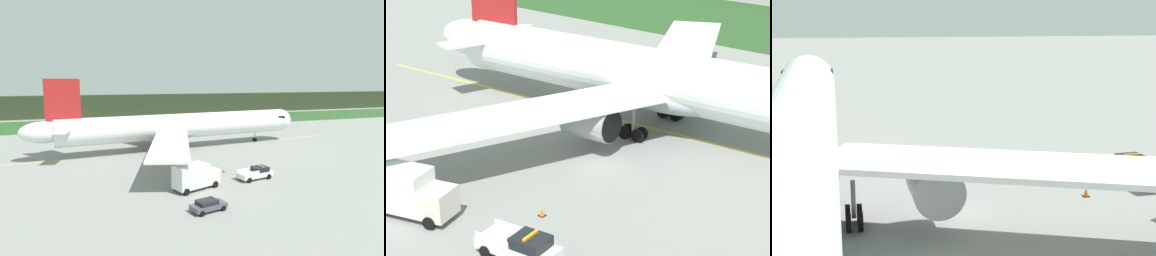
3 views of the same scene
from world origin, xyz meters
TOP-DOWN VIEW (x-y plane):
  - ground at (0.00, 0.00)m, footprint 320.00×320.00m
  - taxiway_centerline_main at (1.50, 9.83)m, footprint 79.83×8.26m
  - airliner at (0.71, 9.75)m, footprint 59.95×53.56m
  - ops_pickup_truck at (5.69, -14.21)m, footprint 5.63×3.06m
  - apron_cone at (2.64, -9.42)m, footprint 0.48×0.48m

SIDE VIEW (x-z plane):
  - ground at x=0.00m, z-range 0.00..0.00m
  - taxiway_centerline_main at x=1.50m, z-range 0.00..0.01m
  - apron_cone at x=2.64m, z-range -0.01..0.60m
  - ops_pickup_truck at x=5.69m, z-range -0.07..1.87m
  - airliner at x=0.71m, z-range -2.65..12.17m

